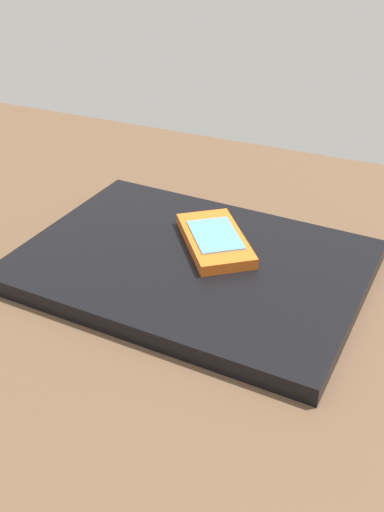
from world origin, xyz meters
TOP-DOWN VIEW (x-y plane):
  - desk_surface at (0.00, 0.00)cm, footprint 120.00×80.00cm
  - laptop_closed at (2.04, -3.09)cm, footprint 35.51×26.44cm
  - cell_phone_on_laptop at (0.86, -6.31)cm, footprint 11.49×12.39cm

SIDE VIEW (x-z plane):
  - desk_surface at x=0.00cm, z-range 0.00..3.00cm
  - laptop_closed at x=2.04cm, z-range 3.00..4.85cm
  - cell_phone_on_laptop at x=0.86cm, z-range 4.82..6.16cm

